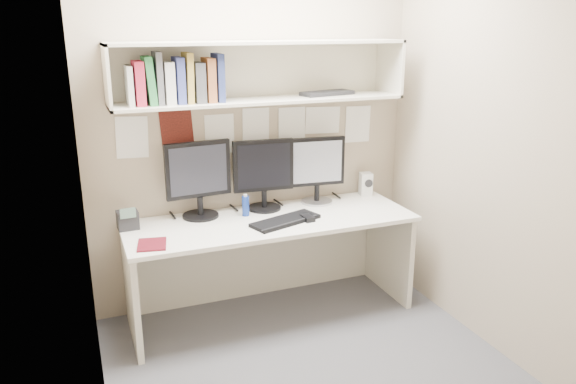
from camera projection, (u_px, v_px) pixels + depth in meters
name	position (u px, v px, depth m)	size (l,w,h in m)	color
floor	(306.00, 360.00, 3.53)	(2.40, 2.00, 0.01)	#4B4A50
wall_back	(253.00, 129.00, 4.04)	(2.40, 0.02, 2.60)	tan
wall_front	(407.00, 213.00, 2.26)	(2.40, 0.02, 2.60)	tan
wall_left	(82.00, 180.00, 2.73)	(0.02, 2.00, 2.60)	tan
wall_right	(481.00, 143.00, 3.57)	(0.02, 2.00, 2.60)	tan
desk	(271.00, 266.00, 4.00)	(2.00, 0.70, 0.73)	white
overhead_hutch	(258.00, 71.00, 3.80)	(2.00, 0.38, 0.40)	beige
pinned_papers	(253.00, 136.00, 4.05)	(1.92, 0.01, 0.48)	white
monitor_left	(199.00, 177.00, 3.85)	(0.46, 0.25, 0.53)	black
monitor_center	(264.00, 172.00, 4.02)	(0.44, 0.24, 0.51)	black
monitor_right	(317.00, 168.00, 4.17)	(0.43, 0.23, 0.50)	#A5A5AA
keyboard	(285.00, 221.00, 3.82)	(0.49, 0.18, 0.02)	black
mouse	(308.00, 218.00, 3.85)	(0.07, 0.11, 0.03)	black
speaker	(366.00, 184.00, 4.40)	(0.11, 0.11, 0.18)	silver
blue_bottle	(246.00, 206.00, 3.93)	(0.05, 0.05, 0.16)	navy
maroon_notebook	(152.00, 244.00, 3.43)	(0.17, 0.21, 0.01)	#570E19
desk_phone	(128.00, 220.00, 3.68)	(0.14, 0.13, 0.16)	black
book_stack	(176.00, 81.00, 3.55)	(0.60, 0.20, 0.32)	beige
hutch_tray	(327.00, 93.00, 3.99)	(0.39, 0.15, 0.03)	black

